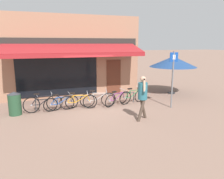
# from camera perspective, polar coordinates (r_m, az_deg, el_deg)

# --- Properties ---
(ground_plane) EXTENTS (160.00, 160.00, 0.00)m
(ground_plane) POSITION_cam_1_polar(r_m,az_deg,el_deg) (10.66, -4.65, -4.90)
(ground_plane) COLOR #846656
(shop_front) EXTENTS (8.10, 4.70, 4.67)m
(shop_front) POSITION_cam_1_polar(r_m,az_deg,el_deg) (14.13, -11.09, 8.71)
(shop_front) COLOR #9E7056
(shop_front) RESTS_ON ground_plane
(bike_rack_rail) EXTENTS (5.04, 0.04, 0.57)m
(bike_rack_rail) POSITION_cam_1_polar(r_m,az_deg,el_deg) (10.86, -6.24, -1.93)
(bike_rack_rail) COLOR #47494F
(bike_rack_rail) RESTS_ON ground_plane
(bicycle_black) EXTENTS (1.75, 0.52, 0.89)m
(bicycle_black) POSITION_cam_1_polar(r_m,az_deg,el_deg) (10.46, -17.56, -3.50)
(bicycle_black) COLOR black
(bicycle_black) RESTS_ON ground_plane
(bicycle_blue) EXTENTS (1.68, 0.51, 0.82)m
(bicycle_blue) POSITION_cam_1_polar(r_m,az_deg,el_deg) (10.50, -13.10, -3.42)
(bicycle_blue) COLOR black
(bicycle_blue) RESTS_ON ground_plane
(bicycle_orange) EXTENTS (1.78, 0.55, 0.85)m
(bicycle_orange) POSITION_cam_1_polar(r_m,az_deg,el_deg) (10.50, -8.76, -3.14)
(bicycle_orange) COLOR black
(bicycle_orange) RESTS_ON ground_plane
(bicycle_silver) EXTENTS (1.78, 0.63, 0.90)m
(bicycle_silver) POSITION_cam_1_polar(r_m,az_deg,el_deg) (10.72, -3.71, -2.62)
(bicycle_silver) COLOR black
(bicycle_silver) RESTS_ON ground_plane
(bicycle_purple) EXTENTS (1.59, 0.93, 0.81)m
(bicycle_purple) POSITION_cam_1_polar(r_m,az_deg,el_deg) (11.02, 1.30, -2.40)
(bicycle_purple) COLOR black
(bicycle_purple) RESTS_ON ground_plane
(bicycle_green) EXTENTS (1.68, 0.57, 0.88)m
(bicycle_green) POSITION_cam_1_polar(r_m,az_deg,el_deg) (11.44, 5.45, -1.77)
(bicycle_green) COLOR black
(bicycle_green) RESTS_ON ground_plane
(pedestrian_adult) EXTENTS (0.60, 0.68, 1.83)m
(pedestrian_adult) POSITION_cam_1_polar(r_m,az_deg,el_deg) (8.88, 8.02, -0.96)
(pedestrian_adult) COLOR #47382D
(pedestrian_adult) RESTS_ON ground_plane
(litter_bin) EXTENTS (0.55, 0.55, 1.04)m
(litter_bin) POSITION_cam_1_polar(r_m,az_deg,el_deg) (10.44, -24.07, -3.33)
(litter_bin) COLOR #23472D
(litter_bin) RESTS_ON ground_plane
(parking_sign) EXTENTS (0.44, 0.07, 2.74)m
(parking_sign) POSITION_cam_1_polar(r_m,az_deg,el_deg) (10.79, 15.62, 3.92)
(parking_sign) COLOR slate
(parking_sign) RESTS_ON ground_plane
(cafe_parasol) EXTENTS (2.84, 2.84, 2.31)m
(cafe_parasol) POSITION_cam_1_polar(r_m,az_deg,el_deg) (13.90, 15.66, 7.01)
(cafe_parasol) COLOR #4C3D2D
(cafe_parasol) RESTS_ON ground_plane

